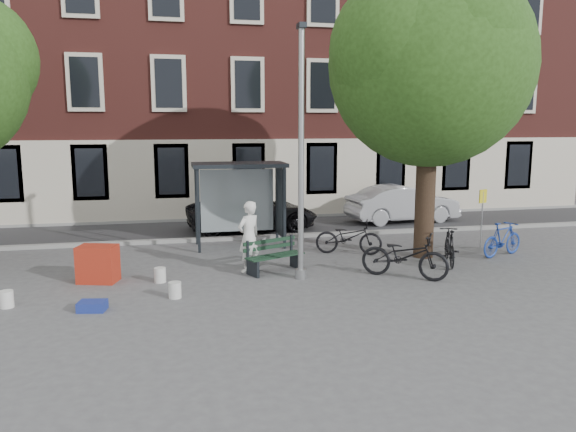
# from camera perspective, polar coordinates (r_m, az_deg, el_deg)

# --- Properties ---
(ground) EXTENTS (90.00, 90.00, 0.00)m
(ground) POSITION_cam_1_polar(r_m,az_deg,el_deg) (14.06, 1.29, -6.35)
(ground) COLOR #4C4C4F
(ground) RESTS_ON ground
(road) EXTENTS (40.00, 4.00, 0.01)m
(road) POSITION_cam_1_polar(r_m,az_deg,el_deg) (20.76, -3.19, -1.20)
(road) COLOR #28282B
(road) RESTS_ON ground
(curb_near) EXTENTS (40.00, 0.25, 0.12)m
(curb_near) POSITION_cam_1_polar(r_m,az_deg,el_deg) (18.82, -2.24, -2.13)
(curb_near) COLOR gray
(curb_near) RESTS_ON ground
(curb_far) EXTENTS (40.00, 0.25, 0.12)m
(curb_far) POSITION_cam_1_polar(r_m,az_deg,el_deg) (22.70, -3.98, -0.16)
(curb_far) COLOR gray
(curb_far) RESTS_ON ground
(building_row) EXTENTS (30.00, 8.00, 14.00)m
(building_row) POSITION_cam_1_polar(r_m,az_deg,el_deg) (26.55, -5.44, 16.24)
(building_row) COLOR brown
(building_row) RESTS_ON ground
(lamppost) EXTENTS (0.28, 0.35, 6.11)m
(lamppost) POSITION_cam_1_polar(r_m,az_deg,el_deg) (13.58, 1.33, 5.03)
(lamppost) COLOR #9EA0A3
(lamppost) RESTS_ON ground
(tree_right) EXTENTS (5.76, 5.60, 8.20)m
(tree_right) POSITION_cam_1_polar(r_m,az_deg,el_deg) (16.32, 14.53, 15.43)
(tree_right) COLOR black
(tree_right) RESTS_ON ground
(bus_shelter) EXTENTS (2.85, 1.45, 2.62)m
(bus_shelter) POSITION_cam_1_polar(r_m,az_deg,el_deg) (17.56, -3.74, 3.17)
(bus_shelter) COLOR #1E2328
(bus_shelter) RESTS_ON ground
(painter) EXTENTS (0.81, 0.73, 1.86)m
(painter) POSITION_cam_1_polar(r_m,az_deg,el_deg) (14.50, -3.98, -2.12)
(painter) COLOR white
(painter) RESTS_ON ground
(bench) EXTENTS (1.67, 1.11, 0.83)m
(bench) POSITION_cam_1_polar(r_m,az_deg,el_deg) (14.60, -1.43, -4.22)
(bench) COLOR #1E2328
(bench) RESTS_ON ground
(bike_a) EXTENTS (2.06, 1.34, 1.02)m
(bike_a) POSITION_cam_1_polar(r_m,az_deg,el_deg) (16.62, 6.19, -2.13)
(bike_a) COLOR black
(bike_a) RESTS_ON ground
(bike_b) EXTENTS (1.73, 1.05, 1.01)m
(bike_b) POSITION_cam_1_polar(r_m,az_deg,el_deg) (17.40, 20.96, -2.21)
(bike_b) COLOR #1B3895
(bike_b) RESTS_ON ground
(bike_c) EXTENTS (2.21, 1.91, 1.15)m
(bike_c) POSITION_cam_1_polar(r_m,az_deg,el_deg) (14.26, 11.76, -3.95)
(bike_c) COLOR black
(bike_c) RESTS_ON ground
(bike_d) EXTENTS (1.02, 1.74, 1.01)m
(bike_d) POSITION_cam_1_polar(r_m,az_deg,el_deg) (15.91, 16.10, -3.00)
(bike_d) COLOR black
(bike_d) RESTS_ON ground
(car_dark) EXTENTS (4.88, 2.59, 1.31)m
(car_dark) POSITION_cam_1_polar(r_m,az_deg,el_deg) (20.28, -3.64, 0.40)
(car_dark) COLOR black
(car_dark) RESTS_ON ground
(car_silver) EXTENTS (4.50, 1.94, 1.44)m
(car_silver) POSITION_cam_1_polar(r_m,az_deg,el_deg) (22.36, 11.58, 1.24)
(car_silver) COLOR #A7A8AF
(car_silver) RESTS_ON ground
(red_stand) EXTENTS (1.03, 0.83, 0.90)m
(red_stand) POSITION_cam_1_polar(r_m,az_deg,el_deg) (14.40, -18.75, -4.63)
(red_stand) COLOR #A92816
(red_stand) RESTS_ON ground
(blue_crate) EXTENTS (0.61, 0.49, 0.20)m
(blue_crate) POSITION_cam_1_polar(r_m,az_deg,el_deg) (12.37, -19.26, -8.63)
(blue_crate) COLOR navy
(blue_crate) RESTS_ON ground
(bucket_a) EXTENTS (0.29, 0.29, 0.36)m
(bucket_a) POSITION_cam_1_polar(r_m,az_deg,el_deg) (12.73, -11.42, -7.39)
(bucket_a) COLOR silver
(bucket_a) RESTS_ON ground
(bucket_b) EXTENTS (0.29, 0.29, 0.36)m
(bucket_b) POSITION_cam_1_polar(r_m,az_deg,el_deg) (13.25, -26.68, -7.56)
(bucket_b) COLOR silver
(bucket_b) RESTS_ON ground
(bucket_c) EXTENTS (0.36, 0.36, 0.36)m
(bucket_c) POSITION_cam_1_polar(r_m,az_deg,el_deg) (14.04, -12.87, -5.86)
(bucket_c) COLOR silver
(bucket_c) RESTS_ON ground
(notice_sign) EXTENTS (0.31, 0.13, 1.83)m
(notice_sign) POSITION_cam_1_polar(r_m,az_deg,el_deg) (18.17, 19.15, 0.93)
(notice_sign) COLOR #9EA0A3
(notice_sign) RESTS_ON ground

